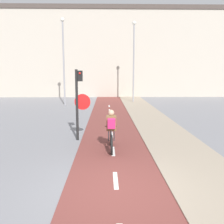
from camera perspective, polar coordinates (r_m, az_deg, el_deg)
ground_plane at (r=6.49m, az=1.00°, el=-17.30°), size 120.00×120.00×0.00m
bike_lane at (r=6.49m, az=1.00°, el=-17.18°), size 2.64×60.00×0.02m
sidewalk_strip at (r=7.03m, az=22.83°, el=-15.63°), size 2.40×60.00×0.05m
building_row_background at (r=32.12m, az=-0.89°, el=13.24°), size 60.00×5.20×10.50m
traffic_light_pole at (r=10.57m, az=-7.59°, el=3.46°), size 0.67×0.25×3.01m
street_lamp_far at (r=22.57m, az=-11.03°, el=13.03°), size 0.36×0.36×7.50m
street_lamp_sidewalk at (r=24.60m, az=5.01°, el=13.03°), size 0.36×0.36×7.68m
cyclist_near at (r=9.27m, az=-0.16°, el=-4.44°), size 0.46×1.83×1.53m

